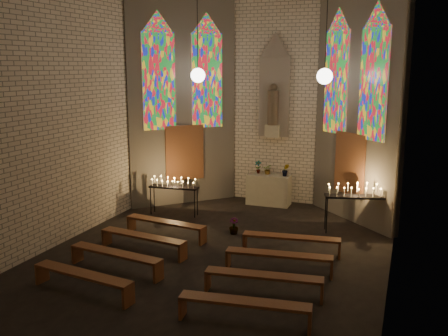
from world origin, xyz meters
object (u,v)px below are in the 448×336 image
at_px(altar, 269,190).
at_px(votive_stand_left, 174,185).
at_px(aisle_flower_pot, 234,226).
at_px(votive_stand_right, 358,193).

xyz_separation_m(altar, votive_stand_left, (-2.40, -2.14, 0.45)).
bearing_deg(aisle_flower_pot, votive_stand_right, 23.19).
xyz_separation_m(votive_stand_left, votive_stand_right, (5.40, 0.29, 0.16)).
bearing_deg(altar, votive_stand_right, -31.66).
bearing_deg(votive_stand_left, votive_stand_right, -2.88).
relative_size(aisle_flower_pot, votive_stand_left, 0.29).
height_order(votive_stand_left, votive_stand_right, votive_stand_right).
bearing_deg(votive_stand_left, altar, 35.77).
relative_size(votive_stand_left, votive_stand_right, 0.85).
distance_m(aisle_flower_pot, votive_stand_left, 2.63).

